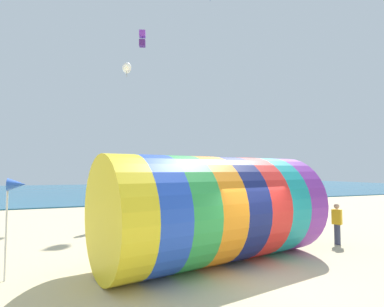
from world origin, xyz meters
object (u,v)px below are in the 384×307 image
giant_inflatable_tube (214,209)px  beach_flag (16,189)px  bystander_mid_beach (99,213)px  kite_purple_box (142,39)px  kite_handler (337,224)px  bystander_near_water (205,208)px  kite_white_parafoil (127,68)px

giant_inflatable_tube → beach_flag: (-5.87, 0.46, 0.75)m
bystander_mid_beach → kite_purple_box: bearing=64.6°
giant_inflatable_tube → bystander_mid_beach: giant_inflatable_tube is taller
kite_handler → kite_purple_box: 19.24m
giant_inflatable_tube → kite_handler: bearing=3.5°
kite_handler → bystander_near_water: 7.04m
kite_purple_box → kite_handler: bearing=-68.0°
giant_inflatable_tube → bystander_mid_beach: size_ratio=4.51×
giant_inflatable_tube → bystander_mid_beach: 7.25m
giant_inflatable_tube → bystander_near_water: (2.55, 6.65, -0.84)m
giant_inflatable_tube → kite_purple_box: bearing=88.9°
kite_white_parafoil → bystander_mid_beach: bearing=94.6°
kite_white_parafoil → beach_flag: (-3.06, -0.30, -3.91)m
giant_inflatable_tube → bystander_near_water: size_ratio=4.59×
kite_white_parafoil → bystander_near_water: kite_white_parafoil is taller
kite_white_parafoil → bystander_mid_beach: (-0.46, 5.67, -5.48)m
bystander_near_water → kite_white_parafoil: bearing=-132.3°
kite_purple_box → beach_flag: size_ratio=0.48×
kite_white_parafoil → bystander_near_water: bearing=47.7°
giant_inflatable_tube → bystander_near_water: 7.17m
beach_flag → kite_white_parafoil: bearing=5.6°
kite_purple_box → bystander_mid_beach: 14.96m
giant_inflatable_tube → bystander_mid_beach: bearing=117.0°
kite_purple_box → bystander_near_water: kite_purple_box is taller
bystander_near_water → kite_purple_box: bearing=107.7°
kite_purple_box → bystander_mid_beach: size_ratio=0.75×
giant_inflatable_tube → kite_purple_box: kite_purple_box is taller
beach_flag → bystander_near_water: bearing=36.3°
kite_white_parafoil → bystander_mid_beach: kite_white_parafoil is taller
giant_inflatable_tube → kite_white_parafoil: 5.50m
giant_inflatable_tube → beach_flag: giant_inflatable_tube is taller
beach_flag → giant_inflatable_tube: bearing=-4.4°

